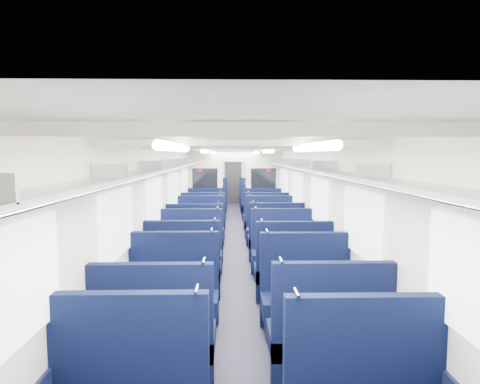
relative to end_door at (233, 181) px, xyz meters
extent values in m
cube|color=black|center=(0.00, -8.94, -1.00)|extent=(2.80, 18.00, 0.01)
cube|color=white|center=(0.00, -8.94, 1.35)|extent=(2.80, 18.00, 0.01)
cube|color=silver|center=(-1.40, -8.94, 0.18)|extent=(0.02, 18.00, 2.35)
cube|color=black|center=(-1.39, -8.94, -0.65)|extent=(0.03, 17.90, 0.70)
cube|color=silver|center=(1.40, -8.94, 0.18)|extent=(0.02, 18.00, 2.35)
cube|color=black|center=(1.39, -8.94, -0.65)|extent=(0.03, 17.90, 0.70)
cube|color=silver|center=(0.00, 0.06, 0.18)|extent=(2.80, 0.02, 2.35)
cube|color=#B2B5BA|center=(-1.22, -8.94, 0.97)|extent=(0.34, 17.40, 0.04)
cylinder|color=silver|center=(-1.04, -8.94, 0.95)|extent=(0.02, 17.40, 0.02)
cube|color=#B2B5BA|center=(-1.22, -14.94, 1.05)|extent=(0.34, 0.03, 0.14)
cube|color=#B2B5BA|center=(-1.22, -12.94, 1.05)|extent=(0.34, 0.03, 0.14)
cube|color=#B2B5BA|center=(-1.22, -10.94, 1.05)|extent=(0.34, 0.03, 0.14)
cube|color=#B2B5BA|center=(-1.22, -8.94, 1.05)|extent=(0.34, 0.03, 0.14)
cube|color=#B2B5BA|center=(-1.22, -6.94, 1.05)|extent=(0.34, 0.03, 0.14)
cube|color=#B2B5BA|center=(-1.22, -4.94, 1.05)|extent=(0.34, 0.03, 0.14)
cube|color=#B2B5BA|center=(-1.22, -2.94, 1.05)|extent=(0.34, 0.03, 0.14)
cube|color=#B2B5BA|center=(-1.22, -0.94, 1.05)|extent=(0.34, 0.03, 0.14)
cube|color=#B2B5BA|center=(1.22, -8.94, 0.97)|extent=(0.34, 17.40, 0.04)
cylinder|color=silver|center=(1.04, -8.94, 0.95)|extent=(0.02, 17.40, 0.02)
cube|color=#B2B5BA|center=(1.22, -14.94, 1.05)|extent=(0.34, 0.03, 0.14)
cube|color=#B2B5BA|center=(1.22, -12.94, 1.05)|extent=(0.34, 0.03, 0.14)
cube|color=#B2B5BA|center=(1.22, -10.94, 1.05)|extent=(0.34, 0.03, 0.14)
cube|color=#B2B5BA|center=(1.22, -8.94, 1.05)|extent=(0.34, 0.03, 0.14)
cube|color=#B2B5BA|center=(1.22, -6.94, 1.05)|extent=(0.34, 0.03, 0.14)
cube|color=#B2B5BA|center=(1.22, -4.94, 1.05)|extent=(0.34, 0.03, 0.14)
cube|color=#B2B5BA|center=(1.22, -2.94, 1.05)|extent=(0.34, 0.03, 0.14)
cube|color=#B2B5BA|center=(1.22, -0.94, 1.05)|extent=(0.34, 0.03, 0.14)
cube|color=white|center=(-1.38, -16.44, 0.42)|extent=(0.02, 1.30, 0.75)
cube|color=white|center=(-1.38, -14.14, 0.42)|extent=(0.02, 1.30, 0.75)
cube|color=white|center=(-1.38, -11.84, 0.42)|extent=(0.02, 1.30, 0.75)
cube|color=white|center=(-1.38, -9.54, 0.42)|extent=(0.02, 1.30, 0.75)
cube|color=white|center=(-1.38, -7.24, 0.42)|extent=(0.02, 1.30, 0.75)
cube|color=white|center=(-1.38, -4.44, 0.42)|extent=(0.02, 1.30, 0.75)
cube|color=white|center=(-1.38, -2.14, 0.42)|extent=(0.02, 1.30, 0.75)
cube|color=white|center=(1.38, -14.14, 0.42)|extent=(0.02, 1.30, 0.75)
cube|color=white|center=(1.38, -11.84, 0.42)|extent=(0.02, 1.30, 0.75)
cube|color=white|center=(1.38, -9.54, 0.42)|extent=(0.02, 1.30, 0.75)
cube|color=white|center=(1.38, -7.24, 0.42)|extent=(0.02, 1.30, 0.75)
cube|color=white|center=(1.38, -4.44, 0.42)|extent=(0.02, 1.30, 0.75)
cube|color=white|center=(1.38, -2.14, 0.42)|extent=(0.02, 1.30, 0.75)
cube|color=white|center=(0.00, -16.94, 1.31)|extent=(2.70, 0.06, 0.06)
cube|color=white|center=(0.00, -14.94, 1.31)|extent=(2.70, 0.06, 0.06)
cube|color=white|center=(0.00, -12.94, 1.31)|extent=(2.70, 0.06, 0.06)
cube|color=white|center=(0.00, -10.94, 1.31)|extent=(2.70, 0.06, 0.06)
cube|color=white|center=(0.00, -8.94, 1.31)|extent=(2.70, 0.06, 0.06)
cube|color=white|center=(0.00, -6.94, 1.31)|extent=(2.70, 0.06, 0.06)
cube|color=white|center=(0.00, -4.94, 1.31)|extent=(2.70, 0.06, 0.06)
cube|color=white|center=(0.00, -2.94, 1.31)|extent=(2.70, 0.06, 0.06)
cube|color=white|center=(0.00, -0.94, 1.31)|extent=(2.70, 0.06, 0.06)
cylinder|color=white|center=(-0.55, -15.44, 1.26)|extent=(0.07, 1.60, 0.07)
cylinder|color=white|center=(-0.55, -11.44, 1.26)|extent=(0.07, 1.60, 0.07)
cylinder|color=white|center=(-0.55, -7.94, 1.26)|extent=(0.07, 1.60, 0.07)
cylinder|color=white|center=(-0.55, -3.44, 1.26)|extent=(0.07, 1.60, 0.07)
cylinder|color=white|center=(0.55, -15.44, 1.26)|extent=(0.07, 1.60, 0.07)
cylinder|color=white|center=(0.55, -11.44, 1.26)|extent=(0.07, 1.60, 0.07)
cylinder|color=white|center=(0.55, -7.94, 1.26)|extent=(0.07, 1.60, 0.07)
cylinder|color=white|center=(0.55, -3.44, 1.26)|extent=(0.07, 1.60, 0.07)
cube|color=black|center=(0.00, 0.00, 0.00)|extent=(0.75, 0.06, 2.00)
cube|color=white|center=(-0.88, -6.37, 0.18)|extent=(1.05, 0.08, 2.35)
cube|color=black|center=(-0.87, -6.42, 0.40)|extent=(0.76, 0.02, 0.80)
cylinder|color=#B80C1B|center=(-1.02, -6.42, 0.75)|extent=(0.12, 0.01, 0.12)
cube|color=white|center=(0.88, -6.37, 0.18)|extent=(1.05, 0.08, 2.35)
cube|color=black|center=(0.87, -6.42, 0.40)|extent=(0.76, 0.02, 0.80)
cylinder|color=#B80C1B|center=(1.02, -6.42, 0.75)|extent=(0.12, 0.01, 0.12)
cube|color=white|center=(0.00, -6.37, 1.17)|extent=(0.70, 0.08, 0.35)
cube|color=#0A1234|center=(-0.83, -15.91, -0.38)|extent=(1.13, 0.11, 1.21)
cylinder|color=silver|center=(-0.35, -15.91, 0.25)|extent=(0.02, 0.17, 0.02)
cube|color=#0A1234|center=(0.83, -16.00, -0.38)|extent=(1.13, 0.11, 1.21)
cylinder|color=silver|center=(0.35, -16.00, 0.25)|extent=(0.02, 0.17, 0.02)
cube|color=#0A1234|center=(-0.83, -14.87, -0.61)|extent=(1.13, 0.59, 0.19)
cube|color=black|center=(-0.83, -14.87, -0.85)|extent=(1.04, 0.47, 0.29)
cube|color=#0A1234|center=(-0.83, -15.12, -0.38)|extent=(1.13, 0.11, 1.21)
cylinder|color=silver|center=(-0.35, -15.12, 0.25)|extent=(0.02, 0.17, 0.02)
cube|color=#0A1234|center=(0.83, -14.87, -0.61)|extent=(1.13, 0.59, 0.19)
cube|color=black|center=(0.83, -14.87, -0.85)|extent=(1.04, 0.47, 0.29)
cube|color=#0A1234|center=(0.83, -15.11, -0.38)|extent=(1.13, 0.11, 1.21)
cylinder|color=silver|center=(0.35, -15.11, 0.25)|extent=(0.02, 0.17, 0.02)
cube|color=#0A1234|center=(-0.83, -13.82, -0.61)|extent=(1.13, 0.59, 0.19)
cube|color=black|center=(-0.83, -13.82, -0.85)|extent=(1.04, 0.47, 0.29)
cube|color=#0A1234|center=(-0.83, -13.57, -0.38)|extent=(1.13, 0.11, 1.21)
cylinder|color=silver|center=(-0.35, -13.57, 0.25)|extent=(0.02, 0.17, 0.02)
cube|color=#0A1234|center=(0.83, -13.90, -0.61)|extent=(1.13, 0.59, 0.19)
cube|color=black|center=(0.83, -13.90, -0.85)|extent=(1.04, 0.47, 0.29)
cube|color=#0A1234|center=(0.83, -13.66, -0.38)|extent=(1.13, 0.11, 1.21)
cylinder|color=silver|center=(0.35, -13.66, 0.25)|extent=(0.02, 0.17, 0.02)
cube|color=#0A1234|center=(-0.83, -12.44, -0.61)|extent=(1.13, 0.59, 0.19)
cube|color=black|center=(-0.83, -12.44, -0.85)|extent=(1.04, 0.47, 0.29)
cube|color=#0A1234|center=(-0.83, -12.69, -0.38)|extent=(1.13, 0.11, 1.21)
cylinder|color=silver|center=(-0.35, -12.69, 0.25)|extent=(0.02, 0.17, 0.02)
cube|color=#0A1234|center=(0.83, -12.56, -0.61)|extent=(1.13, 0.59, 0.19)
cube|color=black|center=(0.83, -12.56, -0.85)|extent=(1.04, 0.47, 0.29)
cube|color=#0A1234|center=(0.83, -12.80, -0.38)|extent=(1.13, 0.11, 1.21)
cylinder|color=silver|center=(0.35, -12.80, 0.25)|extent=(0.02, 0.17, 0.02)
cube|color=#0A1234|center=(-0.83, -11.58, -0.61)|extent=(1.13, 0.59, 0.19)
cube|color=black|center=(-0.83, -11.58, -0.85)|extent=(1.04, 0.47, 0.29)
cube|color=#0A1234|center=(-0.83, -11.34, -0.38)|extent=(1.13, 0.11, 1.21)
cylinder|color=silver|center=(-0.35, -11.34, 0.25)|extent=(0.02, 0.17, 0.02)
cube|color=#0A1234|center=(0.83, -11.58, -0.61)|extent=(1.13, 0.59, 0.19)
cube|color=black|center=(0.83, -11.58, -0.85)|extent=(1.04, 0.47, 0.29)
cube|color=#0A1234|center=(0.83, -11.33, -0.38)|extent=(1.13, 0.11, 1.21)
cylinder|color=silver|center=(0.35, -11.33, 0.25)|extent=(0.02, 0.17, 0.02)
cube|color=#0A1234|center=(-0.83, -10.35, -0.61)|extent=(1.13, 0.59, 0.19)
cube|color=black|center=(-0.83, -10.35, -0.85)|extent=(1.04, 0.47, 0.29)
cube|color=#0A1234|center=(-0.83, -10.59, -0.38)|extent=(1.13, 0.11, 1.21)
cylinder|color=silver|center=(-0.35, -10.59, 0.25)|extent=(0.02, 0.17, 0.02)
cube|color=#0A1234|center=(0.83, -10.19, -0.61)|extent=(1.13, 0.59, 0.19)
cube|color=black|center=(0.83, -10.19, -0.85)|extent=(1.04, 0.47, 0.29)
cube|color=#0A1234|center=(0.83, -10.44, -0.38)|extent=(1.13, 0.11, 1.21)
cylinder|color=silver|center=(0.35, -10.44, 0.25)|extent=(0.02, 0.17, 0.02)
cube|color=#0A1234|center=(-0.83, -9.18, -0.61)|extent=(1.13, 0.59, 0.19)
cube|color=black|center=(-0.83, -9.18, -0.85)|extent=(1.04, 0.47, 0.29)
cube|color=#0A1234|center=(-0.83, -8.94, -0.38)|extent=(1.13, 0.11, 1.21)
cylinder|color=silver|center=(-0.35, -8.94, 0.25)|extent=(0.02, 0.17, 0.02)
cube|color=#0A1234|center=(0.83, -9.20, -0.61)|extent=(1.13, 0.59, 0.19)
cube|color=black|center=(0.83, -9.20, -0.85)|extent=(1.04, 0.47, 0.29)
cube|color=#0A1234|center=(0.83, -8.96, -0.38)|extent=(1.13, 0.11, 1.21)
cylinder|color=silver|center=(0.35, -8.96, 0.25)|extent=(0.02, 0.17, 0.02)
cube|color=#0A1234|center=(-0.83, -7.84, -0.61)|extent=(1.13, 0.59, 0.19)
cube|color=black|center=(-0.83, -7.84, -0.85)|extent=(1.04, 0.47, 0.29)
cube|color=#0A1234|center=(-0.83, -8.09, -0.38)|extent=(1.13, 0.11, 1.21)
cylinder|color=silver|center=(-0.35, -8.09, 0.25)|extent=(0.02, 0.17, 0.02)
cube|color=#0A1234|center=(0.83, -7.91, -0.61)|extent=(1.13, 0.59, 0.19)
cube|color=black|center=(0.83, -7.91, -0.85)|extent=(1.04, 0.47, 0.29)
cube|color=#0A1234|center=(0.83, -8.16, -0.38)|extent=(1.13, 0.11, 1.21)
cylinder|color=silver|center=(0.35, -8.16, 0.25)|extent=(0.02, 0.17, 0.02)
cube|color=#0A1234|center=(-0.83, -6.93, -0.61)|extent=(1.13, 0.59, 0.19)
cube|color=black|center=(-0.83, -6.93, -0.85)|extent=(1.04, 0.47, 0.29)
cube|color=#0A1234|center=(-0.83, -6.68, -0.38)|extent=(1.13, 0.11, 1.21)
cylinder|color=silver|center=(-0.35, -6.68, 0.25)|extent=(0.02, 0.17, 0.02)
cube|color=#0A1234|center=(0.83, -7.01, -0.61)|extent=(1.13, 0.59, 0.19)
cube|color=black|center=(0.83, -7.01, -0.85)|extent=(1.04, 0.47, 0.29)
cube|color=#0A1234|center=(0.83, -6.76, -0.38)|extent=(1.13, 0.11, 1.21)
cylinder|color=silver|center=(0.35, -6.76, 0.25)|extent=(0.02, 0.17, 0.02)
cube|color=#0A1234|center=(-0.83, -4.71, -0.61)|extent=(1.13, 0.59, 0.19)
cube|color=black|center=(-0.83, -4.71, -0.85)|extent=(1.04, 0.47, 0.29)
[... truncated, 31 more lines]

